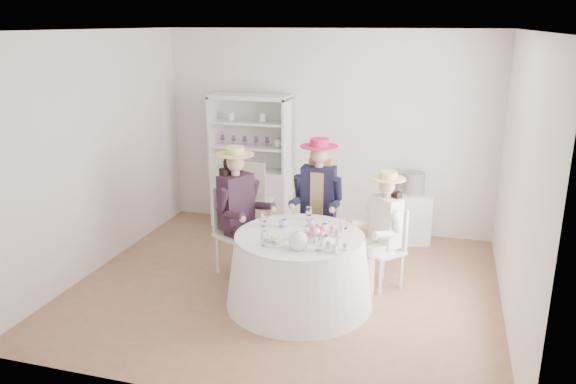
# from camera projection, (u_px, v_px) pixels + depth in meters

# --- Properties ---
(ground) EXTENTS (4.50, 4.50, 0.00)m
(ground) POSITION_uv_depth(u_px,v_px,m) (285.00, 286.00, 6.15)
(ground) COLOR #886144
(ground) RESTS_ON ground
(ceiling) EXTENTS (4.50, 4.50, 0.00)m
(ceiling) POSITION_uv_depth(u_px,v_px,m) (285.00, 30.00, 5.37)
(ceiling) COLOR white
(ceiling) RESTS_ON wall_back
(wall_back) EXTENTS (4.50, 0.00, 4.50)m
(wall_back) POSITION_uv_depth(u_px,v_px,m) (327.00, 132.00, 7.60)
(wall_back) COLOR white
(wall_back) RESTS_ON ground
(wall_front) EXTENTS (4.50, 0.00, 4.50)m
(wall_front) POSITION_uv_depth(u_px,v_px,m) (205.00, 235.00, 3.92)
(wall_front) COLOR white
(wall_front) RESTS_ON ground
(wall_left) EXTENTS (0.00, 4.50, 4.50)m
(wall_left) POSITION_uv_depth(u_px,v_px,m) (95.00, 153.00, 6.35)
(wall_left) COLOR white
(wall_left) RESTS_ON ground
(wall_right) EXTENTS (0.00, 4.50, 4.50)m
(wall_right) POSITION_uv_depth(u_px,v_px,m) (520.00, 183.00, 5.16)
(wall_right) COLOR white
(wall_right) RESTS_ON ground
(tea_table) EXTENTS (1.50, 1.50, 0.74)m
(tea_table) POSITION_uv_depth(u_px,v_px,m) (299.00, 269.00, 5.69)
(tea_table) COLOR white
(tea_table) RESTS_ON ground
(hutch) EXTENTS (1.10, 0.44, 1.84)m
(hutch) POSITION_uv_depth(u_px,v_px,m) (252.00, 180.00, 7.85)
(hutch) COLOR silver
(hutch) RESTS_ON ground
(side_table) EXTENTS (0.53, 0.53, 0.65)m
(side_table) POSITION_uv_depth(u_px,v_px,m) (412.00, 217.00, 7.34)
(side_table) COLOR silver
(side_table) RESTS_ON ground
(hatbox) EXTENTS (0.36, 0.36, 0.28)m
(hatbox) POSITION_uv_depth(u_px,v_px,m) (414.00, 183.00, 7.20)
(hatbox) COLOR black
(hatbox) RESTS_ON side_table
(guest_left) EXTENTS (0.63, 0.57, 1.48)m
(guest_left) POSITION_uv_depth(u_px,v_px,m) (238.00, 204.00, 6.23)
(guest_left) COLOR silver
(guest_left) RESTS_ON ground
(guest_mid) EXTENTS (0.55, 0.57, 1.52)m
(guest_mid) POSITION_uv_depth(u_px,v_px,m) (318.00, 196.00, 6.45)
(guest_mid) COLOR silver
(guest_mid) RESTS_ON ground
(guest_right) EXTENTS (0.54, 0.55, 1.30)m
(guest_right) POSITION_uv_depth(u_px,v_px,m) (384.00, 224.00, 5.94)
(guest_right) COLOR silver
(guest_right) RESTS_ON ground
(spare_chair) EXTENTS (0.47, 0.47, 1.08)m
(spare_chair) POSITION_uv_depth(u_px,v_px,m) (252.00, 198.00, 7.32)
(spare_chair) COLOR silver
(spare_chair) RESTS_ON ground
(teacup_a) EXTENTS (0.11, 0.11, 0.07)m
(teacup_a) POSITION_uv_depth(u_px,v_px,m) (283.00, 224.00, 5.78)
(teacup_a) COLOR white
(teacup_a) RESTS_ON tea_table
(teacup_b) EXTENTS (0.09, 0.09, 0.07)m
(teacup_b) POSITION_uv_depth(u_px,v_px,m) (311.00, 223.00, 5.80)
(teacup_b) COLOR white
(teacup_b) RESTS_ON tea_table
(teacup_c) EXTENTS (0.11, 0.11, 0.07)m
(teacup_c) POSITION_uv_depth(u_px,v_px,m) (324.00, 228.00, 5.67)
(teacup_c) COLOR white
(teacup_c) RESTS_ON tea_table
(flower_bowl) EXTENTS (0.25, 0.25, 0.05)m
(flower_bowl) POSITION_uv_depth(u_px,v_px,m) (318.00, 237.00, 5.44)
(flower_bowl) COLOR white
(flower_bowl) RESTS_ON tea_table
(flower_arrangement) EXTENTS (0.17, 0.18, 0.07)m
(flower_arrangement) POSITION_uv_depth(u_px,v_px,m) (316.00, 231.00, 5.45)
(flower_arrangement) COLOR pink
(flower_arrangement) RESTS_ON tea_table
(table_teapot) EXTENTS (0.26, 0.19, 0.20)m
(table_teapot) POSITION_uv_depth(u_px,v_px,m) (299.00, 241.00, 5.20)
(table_teapot) COLOR white
(table_teapot) RESTS_ON tea_table
(sandwich_plate) EXTENTS (0.27, 0.27, 0.06)m
(sandwich_plate) POSITION_uv_depth(u_px,v_px,m) (276.00, 242.00, 5.37)
(sandwich_plate) COLOR white
(sandwich_plate) RESTS_ON tea_table
(cupcake_stand) EXTENTS (0.24, 0.24, 0.23)m
(cupcake_stand) POSITION_uv_depth(u_px,v_px,m) (337.00, 242.00, 5.18)
(cupcake_stand) COLOR white
(cupcake_stand) RESTS_ON tea_table
(stemware_set) EXTENTS (0.92, 0.88, 0.15)m
(stemware_set) POSITION_uv_depth(u_px,v_px,m) (300.00, 228.00, 5.56)
(stemware_set) COLOR white
(stemware_set) RESTS_ON tea_table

